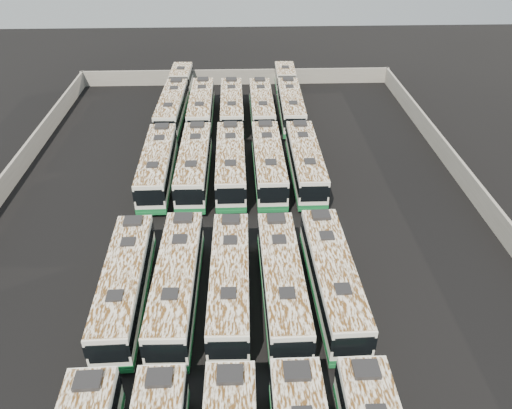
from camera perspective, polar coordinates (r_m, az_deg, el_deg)
name	(u,v)px	position (r m, az deg, el deg)	size (l,w,h in m)	color
ground	(238,228)	(43.77, -2.07, -2.76)	(140.00, 140.00, 0.00)	black
perimeter_wall	(238,218)	(43.13, -2.09, -1.58)	(45.20, 73.20, 2.20)	slate
bus_midfront_far_left	(125,284)	(36.65, -14.74, -8.78)	(3.06, 12.96, 3.64)	silver
bus_midfront_left	(177,282)	(35.99, -9.01, -8.75)	(3.02, 13.26, 3.73)	silver
bus_midfront_center	(230,282)	(35.71, -2.99, -8.81)	(2.90, 12.87, 3.62)	silver
bus_midfront_right	(282,282)	(35.69, 3.00, -8.79)	(2.96, 13.04, 3.67)	silver
bus_midfront_far_right	(332,278)	(36.32, 8.72, -8.28)	(3.12, 13.21, 3.71)	silver
bus_midback_far_left	(158,165)	(50.46, -11.18, 4.45)	(3.01, 13.21, 3.71)	silver
bus_midback_left	(194,164)	(50.02, -7.06, 4.62)	(2.91, 13.36, 3.76)	silver
bus_midback_center	(231,163)	(49.87, -2.90, 4.74)	(2.90, 13.32, 3.75)	silver
bus_midback_right	(268,162)	(49.94, 1.43, 4.82)	(2.93, 13.34, 3.76)	silver
bus_midback_far_right	(305,162)	(50.33, 5.66, 4.88)	(2.80, 13.22, 3.73)	silver
bus_back_far_left	(176,98)	(66.76, -9.19, 11.97)	(3.19, 20.05, 3.63)	silver
bus_back_left	(201,107)	(63.28, -6.27, 11.00)	(2.78, 13.05, 3.68)	silver
bus_back_center	(232,107)	(63.20, -2.78, 11.10)	(2.82, 12.84, 3.61)	silver
bus_back_right	(262,107)	(63.22, 0.65, 11.13)	(2.73, 12.74, 3.59)	silver
bus_back_far_right	(289,96)	(66.69, 3.77, 12.27)	(3.01, 19.78, 3.58)	silver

